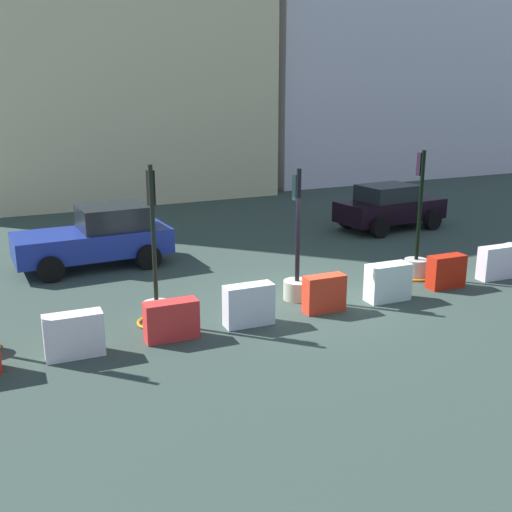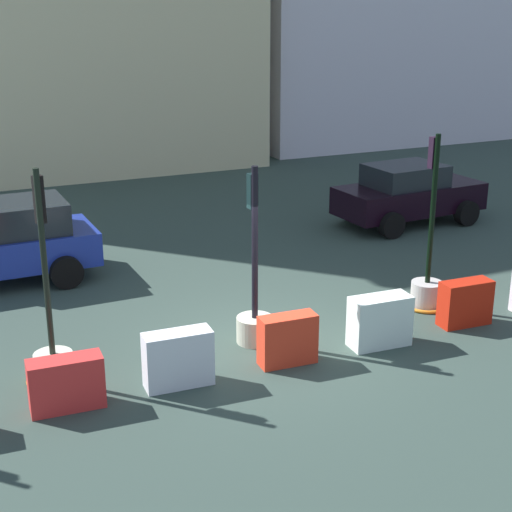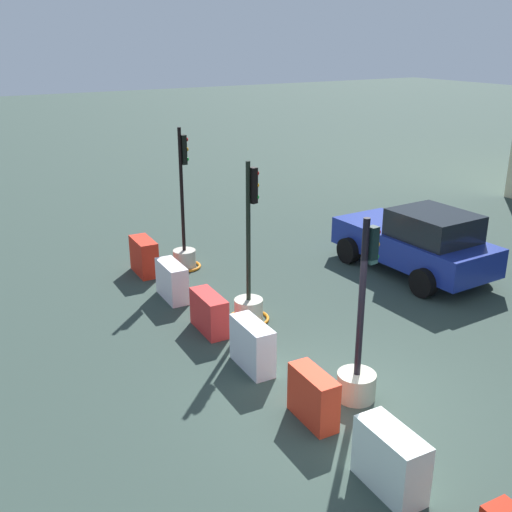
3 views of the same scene
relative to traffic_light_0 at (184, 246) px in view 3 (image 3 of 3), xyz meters
name	(u,v)px [view 3 (image 3 of 3)]	position (x,y,z in m)	size (l,w,h in m)	color
ground_plane	(355,403)	(7.26, -0.18, -0.59)	(120.00, 120.00, 0.00)	#2F4039
traffic_light_0	(184,246)	(0.00, 0.00, 0.00)	(0.85, 0.85, 3.68)	#BCB5A6
traffic_light_1	(249,298)	(3.59, -0.12, -0.07)	(0.90, 0.90, 3.47)	beige
traffic_light_2	(358,366)	(7.13, -0.06, 0.01)	(0.66, 0.66, 3.19)	#BAB9A2
construction_barrier_0	(144,256)	(-0.15, -1.07, -0.13)	(1.06, 0.49, 0.92)	red
construction_barrier_1	(172,281)	(1.69, -1.08, -0.16)	(1.12, 0.46, 0.86)	white
construction_barrier_2	(209,313)	(3.62, -1.09, -0.18)	(1.11, 0.46, 0.81)	red
construction_barrier_3	(252,345)	(5.36, -1.07, -0.13)	(1.10, 0.45, 0.91)	silver
construction_barrier_4	(313,397)	(7.28, -1.08, -0.16)	(0.98, 0.42, 0.86)	red
construction_barrier_5	(390,460)	(9.07, -1.09, -0.13)	(1.10, 0.52, 0.91)	white
car_blue_estate	(417,241)	(3.38, 4.96, 0.27)	(4.37, 2.30, 1.74)	navy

